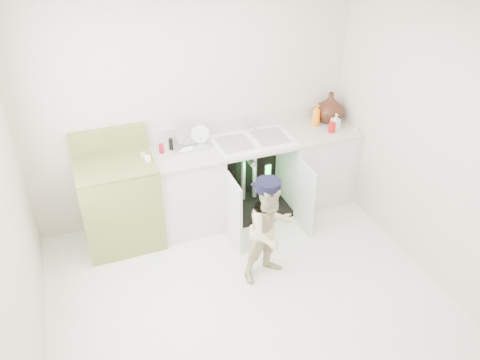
% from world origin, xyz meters
% --- Properties ---
extents(ground, '(3.50, 3.50, 0.00)m').
position_xyz_m(ground, '(0.00, 0.00, 0.00)').
color(ground, silver).
rests_on(ground, ground).
extents(room_shell, '(6.00, 5.50, 1.26)m').
position_xyz_m(room_shell, '(0.00, 0.00, 1.25)').
color(room_shell, beige).
rests_on(room_shell, ground).
extents(counter_run, '(2.44, 1.02, 1.24)m').
position_xyz_m(counter_run, '(0.59, 1.21, 0.48)').
color(counter_run, silver).
rests_on(counter_run, ground).
extents(avocado_stove, '(0.76, 0.65, 1.17)m').
position_xyz_m(avocado_stove, '(-0.91, 1.18, 0.48)').
color(avocado_stove, olive).
rests_on(avocado_stove, ground).
extents(repair_worker, '(0.61, 0.96, 1.06)m').
position_xyz_m(repair_worker, '(0.30, 0.16, 0.53)').
color(repair_worker, '#CABA91').
rests_on(repair_worker, ground).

